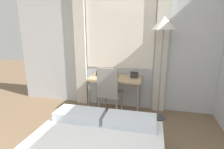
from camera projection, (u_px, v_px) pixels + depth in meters
wall_back_with_window at (121, 44)px, 3.58m from camera, size 4.74×0.13×2.70m
desk at (116, 81)px, 3.42m from camera, size 1.01×0.56×0.74m
desk_chair at (109, 90)px, 3.19m from camera, size 0.43×0.43×0.99m
standing_lamp at (163, 29)px, 2.94m from camera, size 0.44×0.44×1.85m
telephone at (134, 75)px, 3.38m from camera, size 0.15×0.18×0.11m
book at (110, 76)px, 3.42m from camera, size 0.32×0.23×0.02m
mug at (97, 73)px, 3.50m from camera, size 0.07×0.07×0.09m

